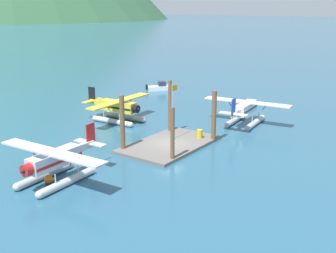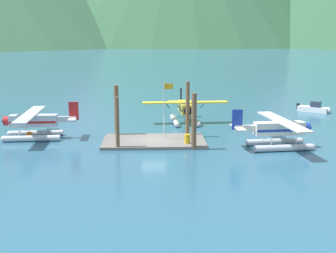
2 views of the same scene
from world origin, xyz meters
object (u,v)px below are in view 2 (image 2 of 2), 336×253
at_px(seaplane_cream_stbd_aft, 279,132).
at_px(boat_white_open_east, 314,108).
at_px(flagpole, 165,103).
at_px(seaplane_silver_port_fwd, 33,124).
at_px(mooring_buoy, 29,135).
at_px(fuel_drum, 187,139).
at_px(seaplane_yellow_bow_right, 185,110).

bearing_deg(seaplane_cream_stbd_aft, boat_white_open_east, 62.40).
xyz_separation_m(flagpole, seaplane_silver_port_fwd, (-13.67, 1.74, -2.34)).
xyz_separation_m(mooring_buoy, boat_white_open_east, (35.79, 15.60, 0.13)).
bearing_deg(fuel_drum, boat_white_open_east, 45.10).
height_order(fuel_drum, seaplane_yellow_bow_right, seaplane_yellow_bow_right).
xyz_separation_m(mooring_buoy, seaplane_silver_port_fwd, (0.55, -0.23, 1.22)).
xyz_separation_m(flagpole, boat_white_open_east, (21.57, 17.57, -3.43)).
relative_size(mooring_buoy, seaplane_cream_stbd_aft, 0.07).
bearing_deg(boat_white_open_east, mooring_buoy, -156.45).
height_order(seaplane_silver_port_fwd, seaplane_yellow_bow_right, same).
xyz_separation_m(fuel_drum, mooring_buoy, (-16.31, 3.95, -0.38)).
distance_m(flagpole, mooring_buoy, 14.79).
relative_size(fuel_drum, seaplane_yellow_bow_right, 0.08).
bearing_deg(mooring_buoy, seaplane_yellow_bow_right, 25.18).
bearing_deg(seaplane_silver_port_fwd, seaplane_yellow_bow_right, 26.55).
bearing_deg(seaplane_cream_stbd_aft, flagpole, 164.40).
distance_m(fuel_drum, seaplane_yellow_bow_right, 11.94).
bearing_deg(flagpole, boat_white_open_east, 39.17).
relative_size(mooring_buoy, boat_white_open_east, 0.17).
distance_m(fuel_drum, mooring_buoy, 16.78).
bearing_deg(boat_white_open_east, flagpole, -140.83).
bearing_deg(fuel_drum, flagpole, 136.45).
bearing_deg(seaplane_silver_port_fwd, flagpole, -7.26).
xyz_separation_m(fuel_drum, seaplane_silver_port_fwd, (-15.76, 3.73, 0.84)).
height_order(seaplane_yellow_bow_right, seaplane_cream_stbd_aft, same).
relative_size(flagpole, seaplane_yellow_bow_right, 0.55).
bearing_deg(flagpole, fuel_drum, -43.55).
xyz_separation_m(fuel_drum, boat_white_open_east, (19.48, 19.55, -0.25)).
distance_m(flagpole, seaplane_cream_stbd_aft, 11.46).
bearing_deg(mooring_buoy, seaplane_cream_stbd_aft, -11.27).
bearing_deg(boat_white_open_east, seaplane_cream_stbd_aft, -117.60).
height_order(fuel_drum, mooring_buoy, fuel_drum).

